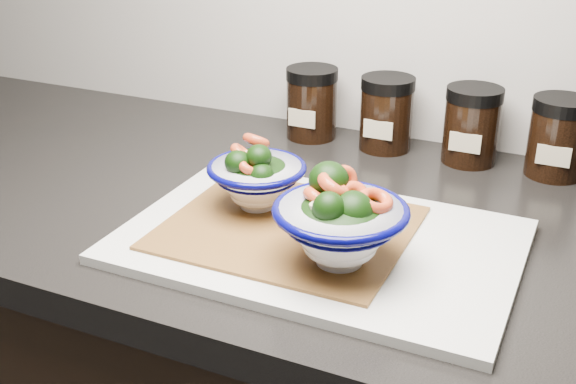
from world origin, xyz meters
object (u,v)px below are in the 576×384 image
at_px(spice_jar_c, 472,125).
at_px(spice_jar_d, 558,137).
at_px(cutting_board, 319,241).
at_px(bowl_right, 340,223).
at_px(spice_jar_a, 312,103).
at_px(spice_jar_b, 386,113).
at_px(bowl_left, 256,177).

xyz_separation_m(spice_jar_c, spice_jar_d, (0.12, 0.00, 0.00)).
xyz_separation_m(cutting_board, spice_jar_d, (0.22, 0.33, 0.05)).
height_order(cutting_board, spice_jar_c, spice_jar_c).
xyz_separation_m(bowl_right, spice_jar_c, (0.06, 0.38, -0.01)).
relative_size(cutting_board, spice_jar_a, 3.98).
bearing_deg(spice_jar_d, cutting_board, -123.72).
height_order(spice_jar_b, spice_jar_c, same).
xyz_separation_m(spice_jar_b, spice_jar_c, (0.13, 0.00, 0.00)).
xyz_separation_m(bowl_left, spice_jar_b, (0.07, 0.30, 0.00)).
bearing_deg(cutting_board, spice_jar_c, 72.95).
xyz_separation_m(bowl_left, spice_jar_a, (-0.05, 0.30, 0.00)).
xyz_separation_m(bowl_left, spice_jar_d, (0.32, 0.30, 0.00)).
distance_m(bowl_left, bowl_right, 0.17).
relative_size(cutting_board, spice_jar_d, 3.98).
bearing_deg(spice_jar_a, spice_jar_c, 0.00).
bearing_deg(spice_jar_c, cutting_board, -107.05).
distance_m(spice_jar_c, spice_jar_d, 0.12).
height_order(cutting_board, bowl_left, bowl_left).
distance_m(cutting_board, spice_jar_a, 0.37).
distance_m(bowl_right, spice_jar_a, 0.43).
height_order(bowl_right, spice_jar_d, bowl_right).
xyz_separation_m(spice_jar_b, spice_jar_d, (0.25, 0.00, 0.00)).
relative_size(bowl_left, spice_jar_d, 1.09).
bearing_deg(cutting_board, spice_jar_d, 56.28).
relative_size(bowl_left, spice_jar_c, 1.09).
bearing_deg(cutting_board, bowl_left, 160.54).
bearing_deg(spice_jar_b, spice_jar_d, 0.00).
height_order(cutting_board, spice_jar_b, spice_jar_b).
xyz_separation_m(bowl_left, spice_jar_c, (0.20, 0.30, 0.00)).
xyz_separation_m(cutting_board, bowl_right, (0.04, -0.05, 0.06)).
height_order(bowl_left, bowl_right, bowl_right).
height_order(bowl_right, spice_jar_c, bowl_right).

